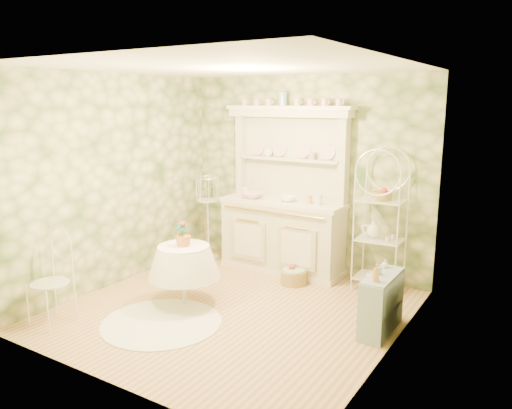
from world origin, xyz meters
The scene contains 22 objects.
floor centered at (0.00, 0.00, 0.00)m, with size 3.60×3.60×0.00m, color tan.
ceiling centered at (0.00, 0.00, 2.70)m, with size 3.60×3.60×0.00m, color white.
wall_left centered at (-1.80, 0.00, 1.35)m, with size 3.60×3.60×0.00m, color beige.
wall_right centered at (1.80, 0.00, 1.35)m, with size 3.60×3.60×0.00m, color beige.
wall_back centered at (0.00, 1.80, 1.35)m, with size 3.60×3.60×0.00m, color beige.
wall_front centered at (0.00, -1.80, 1.35)m, with size 3.60×3.60×0.00m, color beige.
kitchen_dresser centered at (-0.20, 1.52, 1.15)m, with size 1.87×0.61×2.29m, color beige.
bakers_rack centered at (1.18, 1.53, 0.92)m, with size 0.57×0.41×1.83m, color white.
side_shelf centered at (1.60, 0.38, 0.30)m, with size 0.26×0.70×0.60m, color #95AABC.
round_table centered at (-0.58, -0.15, 0.33)m, with size 0.60×0.60×0.66m, color white.
cafe_chair centered at (-1.46, -1.30, 0.39)m, with size 0.36×0.36×0.79m, color white.
birdcage_stand centered at (-1.39, 1.37, 0.72)m, with size 0.34×0.34×1.45m, color white.
floor_basket centered at (0.20, 1.11, 0.12)m, with size 0.37×0.37×0.24m, color #A08649.
lace_rug centered at (-0.46, -0.69, 0.01)m, with size 1.30×1.30×0.01m, color white.
bowl_floral centered at (-0.64, 1.43, 1.02)m, with size 0.30×0.30×0.07m, color white.
bowl_white centered at (-0.10, 1.48, 1.02)m, with size 0.23×0.23×0.07m, color white.
cup_left centered at (-0.54, 1.68, 1.61)m, with size 0.12×0.12×0.10m, color white.
cup_right centered at (0.15, 1.68, 1.61)m, with size 0.11×0.11×0.10m, color white.
potted_geranium centered at (-0.57, -0.18, 0.85)m, with size 0.16×0.11×0.30m, color #3F7238.
bottle_amber centered at (1.60, 0.15, 0.68)m, with size 0.07×0.07×0.17m, color #D38839.
bottle_blue centered at (1.56, 0.37, 0.65)m, with size 0.05×0.05×0.10m, color #7EA8C1.
bottle_glass centered at (1.55, 0.61, 0.65)m, with size 0.07×0.07×0.09m, color silver.
Camera 1 is at (3.06, -4.40, 2.34)m, focal length 35.00 mm.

